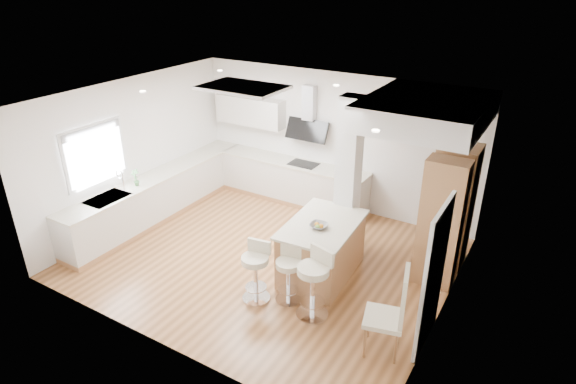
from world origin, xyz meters
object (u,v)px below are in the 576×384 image
Objects in this scene: bar_stool_b at (289,272)px; bar_stool_c at (314,280)px; dining_chair at (394,310)px; bar_stool_a at (256,268)px; peninsula at (322,249)px.

bar_stool_c is (0.48, -0.11, 0.10)m from bar_stool_b.
bar_stool_c is at bearing -23.95° from bar_stool_b.
dining_chair reaches higher than bar_stool_c.
bar_stool_c is (0.93, 0.10, 0.06)m from bar_stool_a.
bar_stool_b is (0.44, 0.22, -0.04)m from bar_stool_a.
peninsula is 0.87m from bar_stool_b.
bar_stool_b is 1.72m from dining_chair.
peninsula reaches higher than bar_stool_a.
bar_stool_a is at bearing -157.48° from bar_stool_c.
peninsula is 1.69× the size of bar_stool_a.
dining_chair is at bearing 9.42° from bar_stool_c.
bar_stool_b is at bearing -177.09° from bar_stool_c.
bar_stool_a is at bearing -120.27° from peninsula.
bar_stool_c reaches higher than bar_stool_b.
bar_stool_c is (0.38, -0.98, 0.12)m from peninsula.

